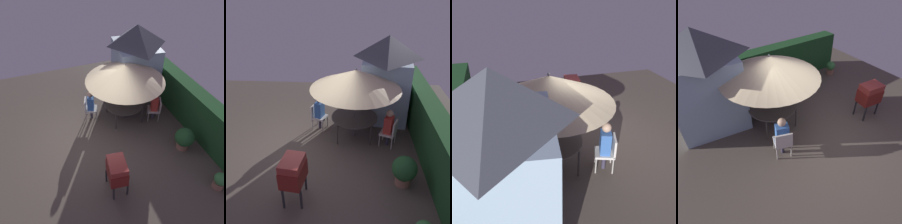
# 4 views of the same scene
# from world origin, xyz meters

# --- Properties ---
(ground_plane) EXTENTS (11.00, 11.00, 0.00)m
(ground_plane) POSITION_xyz_m (0.00, 0.00, 0.00)
(ground_plane) COLOR brown
(hedge_backdrop) EXTENTS (7.47, 0.59, 1.55)m
(hedge_backdrop) POSITION_xyz_m (0.00, 3.50, 0.77)
(hedge_backdrop) COLOR #1E4C23
(hedge_backdrop) RESTS_ON ground
(garden_shed) EXTENTS (2.30, 2.03, 3.09)m
(garden_shed) POSITION_xyz_m (-2.25, 2.38, 1.58)
(garden_shed) COLOR #9EBCD1
(garden_shed) RESTS_ON ground
(patio_table) EXTENTS (1.51, 1.51, 0.75)m
(patio_table) POSITION_xyz_m (-0.71, 1.24, 0.70)
(patio_table) COLOR #47423D
(patio_table) RESTS_ON ground
(patio_umbrella) EXTENTS (2.86, 2.86, 2.42)m
(patio_umbrella) POSITION_xyz_m (-0.71, 1.24, 2.05)
(patio_umbrella) COLOR #4C4C51
(patio_umbrella) RESTS_ON ground
(bbq_grill) EXTENTS (0.76, 0.59, 1.20)m
(bbq_grill) POSITION_xyz_m (2.15, -0.18, 0.85)
(bbq_grill) COLOR maroon
(bbq_grill) RESTS_ON ground
(chair_near_shed) EXTENTS (0.61, 0.61, 0.90)m
(chair_near_shed) POSITION_xyz_m (-0.22, 2.40, 0.52)
(chair_near_shed) COLOR silver
(chair_near_shed) RESTS_ON ground
(chair_far_side) EXTENTS (0.59, 0.59, 0.90)m
(chair_far_side) POSITION_xyz_m (-1.17, -0.05, 0.52)
(chair_far_side) COLOR silver
(chair_far_side) RESTS_ON ground
(potted_plant_by_shed) EXTENTS (0.65, 0.65, 0.84)m
(potted_plant_by_shed) POSITION_xyz_m (1.50, 2.54, 0.47)
(potted_plant_by_shed) COLOR #936651
(potted_plant_by_shed) RESTS_ON ground
(potted_plant_by_grill) EXTENTS (0.38, 0.38, 0.59)m
(potted_plant_by_grill) POSITION_xyz_m (3.18, 2.65, 0.32)
(potted_plant_by_grill) COLOR #936651
(potted_plant_by_grill) RESTS_ON ground
(person_in_red) EXTENTS (0.41, 0.35, 1.26)m
(person_in_red) POSITION_xyz_m (-0.25, 2.32, 0.78)
(person_in_red) COLOR #CC3D33
(person_in_red) RESTS_ON ground
(person_in_blue) EXTENTS (0.40, 0.34, 1.26)m
(person_in_blue) POSITION_xyz_m (-1.14, 0.03, 0.78)
(person_in_blue) COLOR #3866B2
(person_in_blue) RESTS_ON ground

